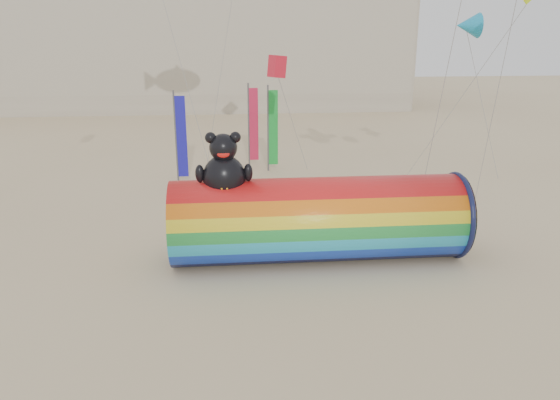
{
  "coord_description": "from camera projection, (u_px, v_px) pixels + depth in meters",
  "views": [
    {
      "loc": [
        -1.31,
        -17.4,
        8.41
      ],
      "look_at": [
        0.5,
        1.5,
        2.4
      ],
      "focal_mm": 35.0,
      "sensor_mm": 36.0,
      "label": 1
    }
  ],
  "objects": [
    {
      "name": "hotel_building",
      "position": [
        125.0,
        9.0,
        58.58
      ],
      "size": [
        60.4,
        15.4,
        20.6
      ],
      "color": "#B7AD99",
      "rests_on": "ground"
    },
    {
      "name": "windsock_assembly",
      "position": [
        318.0,
        217.0,
        20.32
      ],
      "size": [
        10.88,
        3.31,
        5.01
      ],
      "color": "red",
      "rests_on": "ground"
    },
    {
      "name": "fabric_bundle",
      "position": [
        429.0,
        247.0,
        21.42
      ],
      "size": [
        2.62,
        1.35,
        0.41
      ],
      "color": "black",
      "rests_on": "ground"
    },
    {
      "name": "festival_banners",
      "position": [
        237.0,
        130.0,
        32.29
      ],
      "size": [
        5.92,
        3.77,
        5.2
      ],
      "color": "#59595E",
      "rests_on": "ground"
    },
    {
      "name": "kite_handler",
      "position": [
        416.0,
        226.0,
        21.84
      ],
      "size": [
        0.65,
        0.47,
        1.67
      ],
      "primitive_type": "imported",
      "rotation": [
        0.0,
        0.0,
        3.26
      ],
      "color": "#505057",
      "rests_on": "ground"
    },
    {
      "name": "ground",
      "position": [
        270.0,
        278.0,
        19.17
      ],
      "size": [
        160.0,
        160.0,
        0.0
      ],
      "primitive_type": "plane",
      "color": "#CCB58C",
      "rests_on": "ground"
    }
  ]
}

